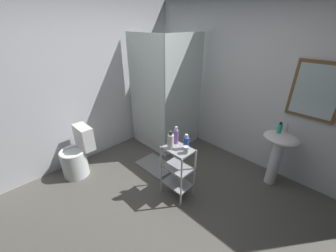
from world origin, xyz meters
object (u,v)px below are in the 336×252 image
(hand_soap_bottle, at_px, (280,128))
(lotion_bottle_white, at_px, (171,141))
(toilet, at_px, (77,156))
(storage_cart, at_px, (178,168))
(conditioner_bottle_purple, at_px, (176,136))
(rinse_cup, at_px, (186,150))
(shower_stall, at_px, (166,121))
(pedestal_sink, at_px, (278,149))
(bath_mat, at_px, (155,165))
(shampoo_bottle_blue, at_px, (186,143))

(hand_soap_bottle, relative_size, lotion_bottle_white, 0.65)
(toilet, relative_size, storage_cart, 1.03)
(storage_cart, distance_m, conditioner_bottle_purple, 0.43)
(toilet, height_order, rinse_cup, rinse_cup)
(toilet, distance_m, lotion_bottle_white, 1.57)
(hand_soap_bottle, distance_m, conditioner_bottle_purple, 1.39)
(conditioner_bottle_purple, height_order, rinse_cup, conditioner_bottle_purple)
(storage_cart, xyz_separation_m, lotion_bottle_white, (-0.07, -0.06, 0.41))
(rinse_cup, bearing_deg, shower_stall, 145.17)
(lotion_bottle_white, xyz_separation_m, conditioner_bottle_purple, (-0.04, 0.14, -0.00))
(shower_stall, distance_m, pedestal_sink, 1.93)
(shower_stall, distance_m, rinse_cup, 1.52)
(hand_soap_bottle, bearing_deg, shower_stall, -170.17)
(shower_stall, distance_m, bath_mat, 0.89)
(pedestal_sink, bearing_deg, toilet, -138.92)
(shampoo_bottle_blue, bearing_deg, toilet, -150.48)
(shower_stall, relative_size, rinse_cup, 22.25)
(lotion_bottle_white, height_order, shampoo_bottle_blue, lotion_bottle_white)
(pedestal_sink, xyz_separation_m, bath_mat, (-1.48, -0.95, -0.57))
(conditioner_bottle_purple, relative_size, rinse_cup, 2.61)
(pedestal_sink, bearing_deg, conditioner_bottle_purple, -130.46)
(shower_stall, xyz_separation_m, rinse_cup, (1.22, -0.85, 0.32))
(conditioner_bottle_purple, bearing_deg, toilet, -146.81)
(pedestal_sink, xyz_separation_m, hand_soap_bottle, (-0.06, 0.01, 0.30))
(shampoo_bottle_blue, distance_m, bath_mat, 1.11)
(storage_cart, bearing_deg, shower_stall, 142.40)
(shower_stall, relative_size, conditioner_bottle_purple, 8.54)
(hand_soap_bottle, bearing_deg, rinse_cup, -118.11)
(pedestal_sink, bearing_deg, storage_cart, -125.09)
(storage_cart, height_order, shampoo_bottle_blue, shampoo_bottle_blue)
(toilet, relative_size, bath_mat, 1.27)
(shower_stall, relative_size, bath_mat, 3.33)
(lotion_bottle_white, bearing_deg, bath_mat, 156.71)
(shampoo_bottle_blue, relative_size, conditioner_bottle_purple, 0.86)
(rinse_cup, bearing_deg, storage_cart, 175.91)
(shower_stall, xyz_separation_m, hand_soap_bottle, (1.84, 0.32, 0.41))
(hand_soap_bottle, bearing_deg, lotion_bottle_white, -124.05)
(pedestal_sink, xyz_separation_m, rinse_cup, (-0.68, -1.16, 0.21))
(shampoo_bottle_blue, height_order, conditioner_bottle_purple, conditioner_bottle_purple)
(shower_stall, bearing_deg, conditioner_bottle_purple, -37.92)
(pedestal_sink, distance_m, rinse_cup, 1.36)
(storage_cart, xyz_separation_m, conditioner_bottle_purple, (-0.11, 0.08, 0.40))
(storage_cart, xyz_separation_m, shampoo_bottle_blue, (0.07, 0.06, 0.39))
(lotion_bottle_white, bearing_deg, pedestal_sink, 54.04)
(hand_soap_bottle, bearing_deg, conditioner_bottle_purple, -128.51)
(shower_stall, xyz_separation_m, shampoo_bottle_blue, (1.16, -0.78, 0.36))
(shampoo_bottle_blue, distance_m, rinse_cup, 0.10)
(toilet, relative_size, shampoo_bottle_blue, 3.79)
(storage_cart, bearing_deg, conditioner_bottle_purple, 145.43)
(pedestal_sink, height_order, storage_cart, pedestal_sink)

